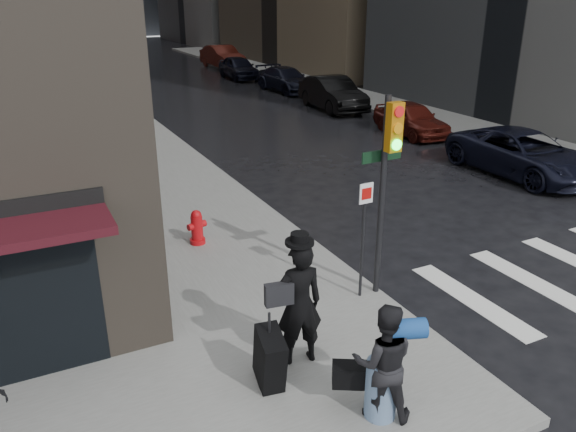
{
  "coord_description": "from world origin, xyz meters",
  "views": [
    {
      "loc": [
        -3.79,
        -5.74,
        5.43
      ],
      "look_at": [
        0.83,
        3.5,
        1.3
      ],
      "focal_mm": 35.0,
      "sensor_mm": 36.0,
      "label": 1
    }
  ],
  "objects_px": {
    "parked_car_3": "(286,80)",
    "parked_car_4": "(239,68)",
    "fire_hydrant": "(197,229)",
    "parked_car_2": "(333,93)",
    "parked_car_1": "(411,118)",
    "man_jeans": "(383,362)",
    "parked_car_0": "(523,153)",
    "parked_car_5": "(222,57)",
    "man_overcoat": "(293,313)",
    "traffic_light": "(385,172)"
  },
  "relations": [
    {
      "from": "parked_car_3",
      "to": "parked_car_4",
      "type": "distance_m",
      "value": 5.97
    },
    {
      "from": "fire_hydrant",
      "to": "parked_car_2",
      "type": "bearing_deg",
      "value": 48.82
    },
    {
      "from": "parked_car_1",
      "to": "man_jeans",
      "type": "bearing_deg",
      "value": -124.77
    },
    {
      "from": "parked_car_2",
      "to": "fire_hydrant",
      "type": "bearing_deg",
      "value": -126.2
    },
    {
      "from": "parked_car_2",
      "to": "parked_car_0",
      "type": "bearing_deg",
      "value": -85.5
    },
    {
      "from": "parked_car_0",
      "to": "parked_car_5",
      "type": "height_order",
      "value": "parked_car_5"
    },
    {
      "from": "man_overcoat",
      "to": "parked_car_5",
      "type": "relative_size",
      "value": 0.43
    },
    {
      "from": "parked_car_3",
      "to": "parked_car_5",
      "type": "bearing_deg",
      "value": 83.95
    },
    {
      "from": "man_jeans",
      "to": "parked_car_2",
      "type": "bearing_deg",
      "value": -89.26
    },
    {
      "from": "man_overcoat",
      "to": "parked_car_4",
      "type": "relative_size",
      "value": 0.5
    },
    {
      "from": "parked_car_2",
      "to": "parked_car_5",
      "type": "xyz_separation_m",
      "value": [
        0.89,
        17.82,
        0.04
      ]
    },
    {
      "from": "fire_hydrant",
      "to": "parked_car_0",
      "type": "bearing_deg",
      "value": 3.89
    },
    {
      "from": "man_jeans",
      "to": "parked_car_3",
      "type": "relative_size",
      "value": 0.36
    },
    {
      "from": "traffic_light",
      "to": "parked_car_0",
      "type": "height_order",
      "value": "traffic_light"
    },
    {
      "from": "parked_car_2",
      "to": "parked_car_5",
      "type": "bearing_deg",
      "value": 92.13
    },
    {
      "from": "traffic_light",
      "to": "parked_car_2",
      "type": "xyz_separation_m",
      "value": [
        8.73,
        16.31,
        -1.74
      ]
    },
    {
      "from": "parked_car_0",
      "to": "parked_car_3",
      "type": "distance_m",
      "value": 17.82
    },
    {
      "from": "man_overcoat",
      "to": "parked_car_0",
      "type": "xyz_separation_m",
      "value": [
        11.05,
        5.67,
        -0.36
      ]
    },
    {
      "from": "fire_hydrant",
      "to": "parked_car_5",
      "type": "bearing_deg",
      "value": 68.59
    },
    {
      "from": "parked_car_1",
      "to": "fire_hydrant",
      "type": "bearing_deg",
      "value": -144.52
    },
    {
      "from": "man_jeans",
      "to": "parked_car_5",
      "type": "xyz_separation_m",
      "value": [
        11.49,
        36.84,
        -0.15
      ]
    },
    {
      "from": "man_overcoat",
      "to": "parked_car_0",
      "type": "height_order",
      "value": "man_overcoat"
    },
    {
      "from": "parked_car_2",
      "to": "parked_car_4",
      "type": "distance_m",
      "value": 11.88
    },
    {
      "from": "man_overcoat",
      "to": "parked_car_5",
      "type": "distance_m",
      "value": 37.36
    },
    {
      "from": "parked_car_0",
      "to": "man_overcoat",
      "type": "bearing_deg",
      "value": -153.05
    },
    {
      "from": "parked_car_2",
      "to": "parked_car_3",
      "type": "height_order",
      "value": "parked_car_2"
    },
    {
      "from": "fire_hydrant",
      "to": "traffic_light",
      "type": "bearing_deg",
      "value": -57.9
    },
    {
      "from": "parked_car_0",
      "to": "parked_car_3",
      "type": "height_order",
      "value": "parked_car_0"
    },
    {
      "from": "parked_car_0",
      "to": "parked_car_2",
      "type": "bearing_deg",
      "value": 89.29
    },
    {
      "from": "fire_hydrant",
      "to": "parked_car_1",
      "type": "relative_size",
      "value": 0.2
    },
    {
      "from": "parked_car_0",
      "to": "parked_car_2",
      "type": "height_order",
      "value": "parked_car_2"
    },
    {
      "from": "parked_car_2",
      "to": "parked_car_4",
      "type": "xyz_separation_m",
      "value": [
        -0.17,
        11.88,
        -0.06
      ]
    },
    {
      "from": "traffic_light",
      "to": "man_jeans",
      "type": "bearing_deg",
      "value": -126.82
    },
    {
      "from": "traffic_light",
      "to": "parked_car_5",
      "type": "xyz_separation_m",
      "value": [
        9.62,
        34.13,
        -1.7
      ]
    },
    {
      "from": "parked_car_1",
      "to": "parked_car_3",
      "type": "relative_size",
      "value": 0.84
    },
    {
      "from": "man_overcoat",
      "to": "man_jeans",
      "type": "relative_size",
      "value": 1.29
    },
    {
      "from": "man_jeans",
      "to": "fire_hydrant",
      "type": "bearing_deg",
      "value": -56.18
    },
    {
      "from": "parked_car_2",
      "to": "parked_car_1",
      "type": "bearing_deg",
      "value": -83.48
    },
    {
      "from": "parked_car_0",
      "to": "parked_car_2",
      "type": "xyz_separation_m",
      "value": [
        0.1,
        11.88,
        0.1
      ]
    },
    {
      "from": "man_jeans",
      "to": "parked_car_1",
      "type": "xyz_separation_m",
      "value": [
        10.76,
        13.09,
        -0.32
      ]
    },
    {
      "from": "parked_car_3",
      "to": "parked_car_5",
      "type": "relative_size",
      "value": 0.93
    },
    {
      "from": "parked_car_3",
      "to": "man_overcoat",
      "type": "bearing_deg",
      "value": -119.93
    },
    {
      "from": "parked_car_4",
      "to": "parked_car_3",
      "type": "bearing_deg",
      "value": -82.36
    },
    {
      "from": "parked_car_4",
      "to": "parked_car_5",
      "type": "relative_size",
      "value": 0.86
    },
    {
      "from": "fire_hydrant",
      "to": "parked_car_0",
      "type": "xyz_separation_m",
      "value": [
        10.94,
        0.74,
        0.2
      ]
    },
    {
      "from": "traffic_light",
      "to": "fire_hydrant",
      "type": "distance_m",
      "value": 4.81
    },
    {
      "from": "fire_hydrant",
      "to": "man_jeans",
      "type": "bearing_deg",
      "value": -86.05
    },
    {
      "from": "man_overcoat",
      "to": "parked_car_2",
      "type": "xyz_separation_m",
      "value": [
        11.15,
        17.55,
        -0.26
      ]
    },
    {
      "from": "fire_hydrant",
      "to": "parked_car_3",
      "type": "height_order",
      "value": "parked_car_3"
    },
    {
      "from": "traffic_light",
      "to": "parked_car_3",
      "type": "height_order",
      "value": "traffic_light"
    }
  ]
}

